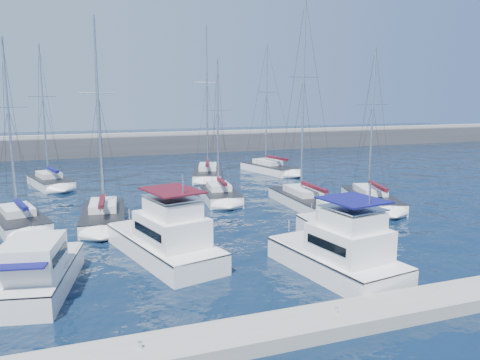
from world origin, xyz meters
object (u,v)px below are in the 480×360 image
object	(u,v)px
sailboat_back_c	(270,168)
motor_yacht_port_outer	(38,274)
motor_yacht_stbd_outer	(339,229)
sailboat_mid_b	(104,216)
sailboat_back_b	(208,173)
sailboat_mid_a	(19,221)
sailboat_mid_c	(220,195)
sailboat_back_a	(50,182)
motor_yacht_stbd_inner	(340,254)
motor_yacht_port_inner	(166,240)
sailboat_mid_d	(305,200)
sailboat_mid_e	(371,199)

from	to	relation	value
sailboat_back_c	motor_yacht_port_outer	bearing A→B (deg)	-144.82
motor_yacht_stbd_outer	sailboat_mid_b	size ratio (longest dim) A/B	0.43
motor_yacht_port_outer	sailboat_back_b	bearing A→B (deg)	71.22
motor_yacht_stbd_outer	sailboat_mid_a	distance (m)	22.60
sailboat_mid_c	sailboat_back_a	world-z (taller)	sailboat_back_a
sailboat_mid_c	sailboat_back_c	bearing A→B (deg)	57.28
motor_yacht_stbd_inner	sailboat_back_a	bearing A→B (deg)	106.49
motor_yacht_port_inner	sailboat_back_a	distance (m)	27.14
motor_yacht_port_inner	sailboat_mid_d	size ratio (longest dim) A/B	0.57
motor_yacht_port_outer	sailboat_mid_e	size ratio (longest dim) A/B	0.56
motor_yacht_port_inner	sailboat_mid_c	distance (m)	15.76
motor_yacht_stbd_outer	sailboat_mid_a	size ratio (longest dim) A/B	0.48
sailboat_back_a	sailboat_back_b	distance (m)	17.10
motor_yacht_port_inner	sailboat_mid_d	world-z (taller)	sailboat_mid_d
sailboat_mid_a	sailboat_mid_c	size ratio (longest dim) A/B	1.06
motor_yacht_stbd_outer	sailboat_mid_a	bearing A→B (deg)	152.42
motor_yacht_stbd_outer	sailboat_mid_d	distance (m)	10.49
motor_yacht_stbd_inner	sailboat_mid_e	size ratio (longest dim) A/B	0.61
sailboat_back_c	motor_yacht_stbd_outer	bearing A→B (deg)	-119.25
motor_yacht_stbd_inner	sailboat_mid_b	xyz separation A→B (m)	(-11.07, 15.17, -0.60)
motor_yacht_stbd_inner	sailboat_mid_c	bearing A→B (deg)	82.48
motor_yacht_port_outer	motor_yacht_port_inner	bearing A→B (deg)	32.73
sailboat_mid_d	sailboat_back_c	distance (m)	18.36
sailboat_mid_e	sailboat_back_b	world-z (taller)	sailboat_back_b
motor_yacht_stbd_outer	sailboat_mid_a	xyz separation A→B (m)	(-19.72, 11.03, -0.42)
sailboat_mid_d	sailboat_mid_e	xyz separation A→B (m)	(5.63, -1.62, -0.03)
sailboat_mid_b	sailboat_back_c	size ratio (longest dim) A/B	0.97
motor_yacht_port_outer	sailboat_mid_d	distance (m)	23.79
motor_yacht_stbd_outer	sailboat_mid_c	bearing A→B (deg)	104.63
sailboat_mid_d	sailboat_mid_c	bearing A→B (deg)	144.52
sailboat_mid_e	sailboat_back_a	distance (m)	32.56
motor_yacht_port_inner	sailboat_back_c	size ratio (longest dim) A/B	0.63
sailboat_mid_e	sailboat_back_c	xyz separation A→B (m)	(-1.19, 19.43, 0.02)
sailboat_mid_c	sailboat_back_b	distance (m)	12.25
sailboat_mid_a	sailboat_mid_d	distance (m)	22.67
sailboat_back_b	motor_yacht_stbd_outer	bearing A→B (deg)	-70.32
motor_yacht_stbd_outer	sailboat_mid_d	bearing A→B (deg)	75.40
motor_yacht_port_outer	motor_yacht_stbd_outer	world-z (taller)	same
sailboat_mid_e	sailboat_back_c	bearing A→B (deg)	109.73
motor_yacht_port_inner	sailboat_back_c	distance (m)	32.64
motor_yacht_stbd_inner	sailboat_back_c	world-z (taller)	sailboat_back_c
sailboat_mid_b	sailboat_mid_d	distance (m)	16.83
sailboat_mid_a	sailboat_back_a	distance (m)	16.15
sailboat_mid_e	sailboat_back_a	world-z (taller)	sailboat_back_a
sailboat_mid_d	sailboat_back_c	world-z (taller)	sailboat_mid_d
sailboat_back_b	sailboat_back_c	xyz separation A→B (m)	(8.40, 1.16, -0.01)
motor_yacht_stbd_inner	motor_yacht_stbd_outer	size ratio (longest dim) A/B	1.28
motor_yacht_stbd_inner	sailboat_back_a	distance (m)	35.32
sailboat_mid_c	sailboat_back_b	xyz separation A→B (m)	(2.36, 12.02, 0.02)
sailboat_back_a	sailboat_mid_e	bearing A→B (deg)	-51.52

